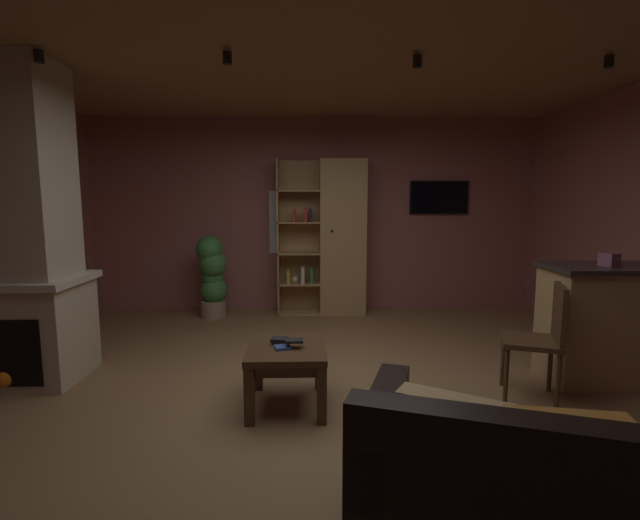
{
  "coord_description": "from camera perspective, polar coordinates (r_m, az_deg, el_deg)",
  "views": [
    {
      "loc": [
        -0.12,
        -3.47,
        1.57
      ],
      "look_at": [
        0.0,
        0.4,
        1.05
      ],
      "focal_mm": 25.43,
      "sensor_mm": 36.0,
      "label": 1
    }
  ],
  "objects": [
    {
      "name": "wall_mounted_tv",
      "position": [
        6.67,
        14.74,
        7.62
      ],
      "size": [
        0.82,
        0.06,
        0.46
      ],
      "color": "black"
    },
    {
      "name": "wall_back",
      "position": [
        6.47,
        -0.69,
        5.65
      ],
      "size": [
        6.3,
        0.06,
        2.7
      ],
      "primitive_type": "cube",
      "color": "#9E5B56",
      "rests_on": "ground"
    },
    {
      "name": "kitchen_bar_counter",
      "position": [
        4.74,
        34.15,
        -6.6
      ],
      "size": [
        1.41,
        0.6,
        1.02
      ],
      "color": "tan",
      "rests_on": "ground"
    },
    {
      "name": "table_book_2",
      "position": [
        3.42,
        -3.24,
        -10.11
      ],
      "size": [
        0.13,
        0.09,
        0.02
      ],
      "primitive_type": "cube",
      "rotation": [
        0.0,
        0.0,
        0.03
      ],
      "color": "black",
      "rests_on": "coffee_table"
    },
    {
      "name": "table_book_0",
      "position": [
        3.43,
        -4.72,
        -10.89
      ],
      "size": [
        0.14,
        0.13,
        0.02
      ],
      "primitive_type": "cube",
      "rotation": [
        0.0,
        0.0,
        0.24
      ],
      "color": "#2D4C8C",
      "rests_on": "coffee_table"
    },
    {
      "name": "bookshelf_cabinet",
      "position": [
        6.22,
        2.07,
        2.74
      ],
      "size": [
        1.2,
        0.41,
        2.1
      ],
      "color": "tan",
      "rests_on": "ground"
    },
    {
      "name": "tissue_box",
      "position": [
        4.48,
        32.61,
        0.04
      ],
      "size": [
        0.16,
        0.16,
        0.11
      ],
      "primitive_type": "cube",
      "rotation": [
        0.0,
        0.0,
        0.39
      ],
      "color": "#995972",
      "rests_on": "kitchen_bar_counter"
    },
    {
      "name": "track_light_spot_3",
      "position": [
        4.43,
        32.58,
        20.29
      ],
      "size": [
        0.07,
        0.07,
        0.09
      ],
      "primitive_type": "cylinder",
      "color": "black"
    },
    {
      "name": "table_book_1",
      "position": [
        3.53,
        -5.15,
        -9.94
      ],
      "size": [
        0.14,
        0.11,
        0.03
      ],
      "primitive_type": "cube",
      "rotation": [
        0.0,
        0.0,
        -0.19
      ],
      "color": "black",
      "rests_on": "coffee_table"
    },
    {
      "name": "coffee_table",
      "position": [
        3.52,
        -4.16,
        -12.15
      ],
      "size": [
        0.58,
        0.68,
        0.47
      ],
      "color": "#4C331E",
      "rests_on": "ground"
    },
    {
      "name": "ceiling",
      "position": [
        3.66,
        0.21,
        25.76
      ],
      "size": [
        6.18,
        5.92,
        0.02
      ],
      "primitive_type": "cube",
      "color": "#8E6B47"
    },
    {
      "name": "stone_fireplace",
      "position": [
        4.6,
        -33.53,
        1.99
      ],
      "size": [
        0.97,
        0.82,
        2.7
      ],
      "color": "#BCAD8E",
      "rests_on": "ground"
    },
    {
      "name": "floor",
      "position": [
        3.81,
        0.19,
        -16.82
      ],
      "size": [
        6.18,
        5.92,
        0.02
      ],
      "primitive_type": "cube",
      "color": "olive",
      "rests_on": "ground"
    },
    {
      "name": "track_light_spot_2",
      "position": [
        3.89,
        12.14,
        23.25
      ],
      "size": [
        0.07,
        0.07,
        0.09
      ],
      "primitive_type": "cylinder",
      "color": "black"
    },
    {
      "name": "track_light_spot_0",
      "position": [
        4.25,
        -31.87,
        20.94
      ],
      "size": [
        0.07,
        0.07,
        0.09
      ],
      "primitive_type": "cylinder",
      "color": "black"
    },
    {
      "name": "track_light_spot_1",
      "position": [
        3.8,
        -11.6,
        23.64
      ],
      "size": [
        0.07,
        0.07,
        0.09
      ],
      "primitive_type": "cylinder",
      "color": "black"
    },
    {
      "name": "window_pane_back",
      "position": [
        6.44,
        -2.95,
        4.8
      ],
      "size": [
        0.77,
        0.01,
        0.88
      ],
      "primitive_type": "cube",
      "color": "white"
    },
    {
      "name": "potted_floor_plant",
      "position": [
        6.19,
        -13.38,
        -1.85
      ],
      "size": [
        0.39,
        0.42,
        1.1
      ],
      "color": "#9E896B",
      "rests_on": "ground"
    },
    {
      "name": "leather_couch",
      "position": [
        2.3,
        26.0,
        -26.21
      ],
      "size": [
        1.67,
        1.31,
        0.84
      ],
      "color": "black",
      "rests_on": "ground"
    },
    {
      "name": "dining_chair",
      "position": [
        3.97,
        26.21,
        -8.33
      ],
      "size": [
        0.54,
        0.54,
        0.92
      ],
      "color": "#4C331E",
      "rests_on": "ground"
    }
  ]
}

